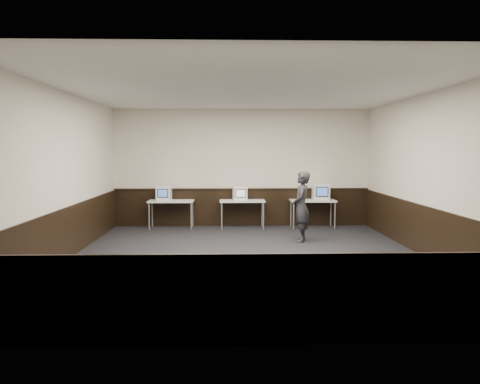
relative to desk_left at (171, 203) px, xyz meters
name	(u,v)px	position (x,y,z in m)	size (l,w,h in m)	color
floor	(248,259)	(1.90, -3.60, -0.68)	(8.00, 8.00, 0.00)	black
ceiling	(249,90)	(1.90, -3.60, 2.52)	(8.00, 8.00, 0.00)	white
back_wall	(242,168)	(1.90, 0.40, 0.92)	(7.00, 7.00, 0.00)	beige
front_wall	(266,197)	(1.90, -7.60, 0.92)	(7.00, 7.00, 0.00)	beige
left_wall	(62,176)	(-1.60, -3.60, 0.92)	(8.00, 8.00, 0.00)	beige
right_wall	(431,176)	(5.40, -3.60, 0.92)	(8.00, 8.00, 0.00)	beige
wainscot_back	(242,208)	(1.90, 0.38, -0.18)	(6.98, 0.04, 1.00)	black
wainscot_front	(266,300)	(1.90, -7.58, -0.18)	(6.98, 0.04, 1.00)	black
wainscot_left	(65,234)	(-1.58, -3.60, -0.18)	(0.04, 7.98, 1.00)	black
wainscot_right	(428,232)	(5.38, -3.60, -0.18)	(0.04, 7.98, 1.00)	black
wainscot_rail	(242,189)	(1.90, 0.36, 0.34)	(6.98, 0.06, 0.04)	black
desk_left	(171,203)	(0.00, 0.00, 0.00)	(1.20, 0.60, 0.75)	silver
desk_center	(242,203)	(1.90, 0.00, 0.00)	(1.20, 0.60, 0.75)	silver
desk_right	(313,203)	(3.80, 0.00, 0.00)	(1.20, 0.60, 0.75)	silver
emac_left	(164,193)	(-0.19, -0.01, 0.26)	(0.39, 0.42, 0.38)	white
emac_center	(240,193)	(1.83, -0.01, 0.26)	(0.40, 0.43, 0.37)	white
emac_right	(321,192)	(4.01, 0.00, 0.29)	(0.46, 0.49, 0.44)	white
person	(301,207)	(3.19, -1.92, 0.12)	(0.59, 0.38, 1.61)	#24262A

